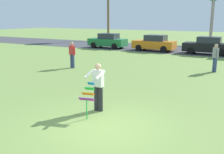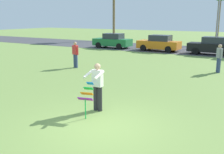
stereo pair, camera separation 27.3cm
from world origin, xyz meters
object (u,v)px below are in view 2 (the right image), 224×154
parked_car_green (113,41)px  parked_car_orange (159,43)px  streetlight_pole (219,11)px  kite_held (87,95)px  parked_car_black (213,46)px  person_walker_far (75,54)px  person_kite_flyer (97,85)px  person_walker_near (219,57)px

parked_car_green → parked_car_orange: size_ratio=1.00×
parked_car_green → streetlight_pole: bearing=37.1°
parked_car_green → kite_held: bearing=-61.7°
parked_car_black → person_walker_far: person_walker_far is taller
kite_held → streetlight_pole: size_ratio=0.17×
parked_car_green → person_walker_far: size_ratio=2.44×
person_kite_flyer → parked_car_green: (-9.81, 17.62, -0.18)m
kite_held → person_walker_near: person_walker_near is taller
person_kite_flyer → person_walker_near: same height
parked_car_orange → person_walker_near: size_ratio=2.44×
parked_car_green → person_walker_far: bearing=-71.3°
kite_held → parked_car_black: (0.66, 18.32, -0.01)m
person_walker_near → parked_car_green: bearing=146.5°
parked_car_green → person_walker_near: 14.84m
kite_held → parked_car_black: 18.34m
streetlight_pole → parked_car_black: bearing=-82.9°
parked_car_orange → streetlight_pole: size_ratio=0.60×
parked_car_orange → parked_car_black: same height
kite_held → parked_car_black: size_ratio=0.27×
parked_car_orange → person_walker_far: size_ratio=2.44×
kite_held → parked_car_green: 20.81m
person_kite_flyer → kite_held: 0.72m
parked_car_orange → streetlight_pole: streetlight_pole is taller
parked_car_black → streetlight_pole: (-0.91, 7.26, 3.22)m
parked_car_green → parked_car_black: same height
person_kite_flyer → streetlight_pole: bearing=90.5°
person_walker_near → person_walker_far: 9.09m
kite_held → person_walker_far: (-6.00, 6.95, 0.15)m
parked_car_orange → person_walker_near: bearing=-49.7°
streetlight_pole → kite_held: bearing=-89.4°
person_kite_flyer → streetlight_pole: size_ratio=0.25×
parked_car_green → person_walker_near: bearing=-33.5°
parked_car_black → person_walker_near: 8.40m
parked_car_orange → person_walker_far: 11.48m
person_kite_flyer → parked_car_orange: person_kite_flyer is taller
person_walker_near → parked_car_black: bearing=102.7°
person_kite_flyer → kite_held: person_kite_flyer is taller
parked_car_black → person_walker_far: size_ratio=2.44×
parked_car_green → parked_car_black: size_ratio=1.00×
person_kite_flyer → parked_car_green: 20.17m
parked_car_green → person_walker_near: person_walker_near is taller
streetlight_pole → person_walker_near: 16.00m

